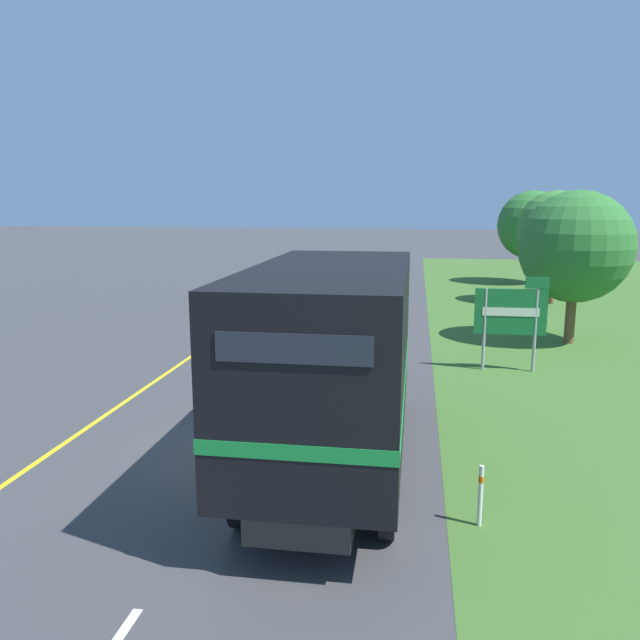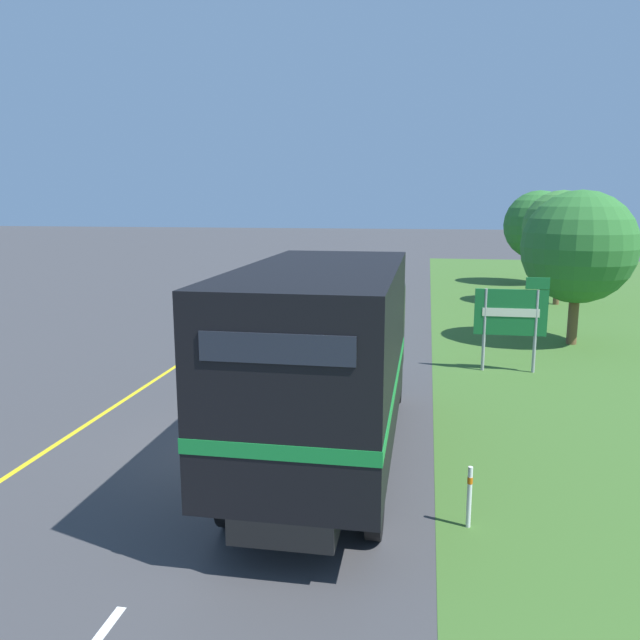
% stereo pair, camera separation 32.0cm
% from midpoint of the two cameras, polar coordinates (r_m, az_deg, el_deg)
% --- Properties ---
extents(ground_plane, '(200.00, 200.00, 0.00)m').
position_cam_midpoint_polar(ground_plane, '(12.48, -6.45, -11.65)').
color(ground_plane, '#3D3D3F').
extents(edge_line_yellow, '(0.12, 58.55, 0.01)m').
position_cam_midpoint_polar(edge_line_yellow, '(25.70, -6.21, 0.09)').
color(edge_line_yellow, yellow).
rests_on(edge_line_yellow, ground).
extents(centre_dash_near, '(0.12, 2.60, 0.01)m').
position_cam_midpoint_polar(centre_dash_near, '(12.84, -5.93, -10.95)').
color(centre_dash_near, white).
rests_on(centre_dash_near, ground).
extents(centre_dash_mid_a, '(0.12, 2.60, 0.01)m').
position_cam_midpoint_polar(centre_dash_mid_a, '(18.97, -0.56, -3.69)').
color(centre_dash_mid_a, white).
rests_on(centre_dash_mid_a, ground).
extents(centre_dash_mid_b, '(0.12, 2.60, 0.01)m').
position_cam_midpoint_polar(centre_dash_mid_b, '(25.34, 2.11, -0.01)').
color(centre_dash_mid_b, white).
rests_on(centre_dash_mid_b, ground).
extents(centre_dash_far, '(0.12, 2.60, 0.01)m').
position_cam_midpoint_polar(centre_dash_far, '(31.80, 3.70, 2.19)').
color(centre_dash_far, white).
rests_on(centre_dash_far, ground).
extents(centre_dash_farthest, '(0.12, 2.60, 0.01)m').
position_cam_midpoint_polar(centre_dash_farthest, '(38.31, 4.75, 3.64)').
color(centre_dash_farthest, white).
rests_on(centre_dash_farthest, ground).
extents(horse_trailer_truck, '(2.52, 8.43, 3.71)m').
position_cam_midpoint_polar(horse_trailer_truck, '(11.18, 1.58, -3.14)').
color(horse_trailer_truck, black).
rests_on(horse_trailer_truck, ground).
extents(lead_car_white, '(1.80, 4.13, 1.80)m').
position_cam_midpoint_polar(lead_car_white, '(26.37, -1.06, 2.44)').
color(lead_car_white, black).
rests_on(lead_car_white, ground).
extents(highway_sign, '(1.98, 0.09, 2.69)m').
position_cam_midpoint_polar(highway_sign, '(18.24, 17.63, 0.52)').
color(highway_sign, '#9E9EA3').
rests_on(highway_sign, ground).
extents(roadside_tree_near, '(3.71, 3.71, 5.13)m').
position_cam_midpoint_polar(roadside_tree_near, '(22.39, 22.94, 6.15)').
color(roadside_tree_near, brown).
rests_on(roadside_tree_near, ground).
extents(roadside_tree_mid, '(3.49, 3.49, 5.26)m').
position_cam_midpoint_polar(roadside_tree_mid, '(30.94, 21.46, 7.76)').
color(roadside_tree_mid, brown).
rests_on(roadside_tree_mid, ground).
extents(roadside_tree_far, '(3.93, 3.93, 5.38)m').
position_cam_midpoint_polar(roadside_tree_far, '(38.36, 19.58, 8.17)').
color(roadside_tree_far, brown).
rests_on(roadside_tree_far, ground).
extents(delineator_post, '(0.08, 0.08, 0.95)m').
position_cam_midpoint_polar(delineator_post, '(9.79, 14.44, -15.26)').
color(delineator_post, white).
rests_on(delineator_post, ground).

